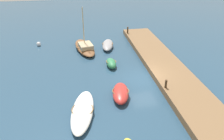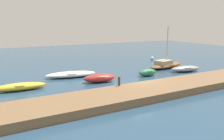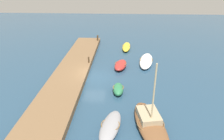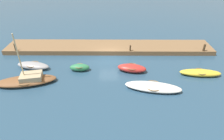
% 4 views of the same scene
% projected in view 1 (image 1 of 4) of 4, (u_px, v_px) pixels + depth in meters
% --- Properties ---
extents(ground_plane, '(84.00, 84.00, 0.00)m').
position_uv_depth(ground_plane, '(145.00, 79.00, 22.49)').
color(ground_plane, navy).
extents(dock_platform, '(27.56, 3.83, 0.61)m').
position_uv_depth(dock_platform, '(171.00, 74.00, 22.74)').
color(dock_platform, brown).
rests_on(dock_platform, ground_plane).
extents(sailboat_brown, '(6.25, 3.08, 5.40)m').
position_uv_depth(sailboat_brown, '(85.00, 47.00, 28.63)').
color(sailboat_brown, brown).
rests_on(sailboat_brown, ground_plane).
extents(rowboat_red, '(3.41, 1.96, 0.81)m').
position_uv_depth(rowboat_red, '(121.00, 93.00, 19.53)').
color(rowboat_red, '#B72D28').
rests_on(rowboat_red, ground_plane).
extents(motorboat_white, '(5.65, 2.56, 0.62)m').
position_uv_depth(motorboat_white, '(83.00, 111.00, 17.52)').
color(motorboat_white, white).
rests_on(motorboat_white, ground_plane).
extents(rowboat_grey, '(4.04, 2.09, 0.71)m').
position_uv_depth(rowboat_grey, '(108.00, 45.00, 29.48)').
color(rowboat_grey, '#939399').
rests_on(rowboat_grey, ground_plane).
extents(dinghy_green, '(2.24, 1.11, 0.77)m').
position_uv_depth(dinghy_green, '(111.00, 63.00, 24.68)').
color(dinghy_green, '#2D7A4C').
rests_on(dinghy_green, ground_plane).
extents(mooring_post_mid_west, '(0.19, 0.19, 0.75)m').
position_uv_depth(mooring_post_mid_west, '(166.00, 84.00, 19.78)').
color(mooring_post_mid_west, '#47331E').
rests_on(mooring_post_mid_west, dock_platform).
extents(mooring_post_mid_east, '(0.21, 0.21, 0.92)m').
position_uv_depth(mooring_post_mid_east, '(128.00, 30.00, 32.58)').
color(mooring_post_mid_east, '#47331E').
rests_on(mooring_post_mid_east, dock_platform).
extents(marker_buoy, '(0.54, 0.54, 0.54)m').
position_uv_depth(marker_buoy, '(39.00, 44.00, 30.02)').
color(marker_buoy, silver).
rests_on(marker_buoy, ground_plane).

